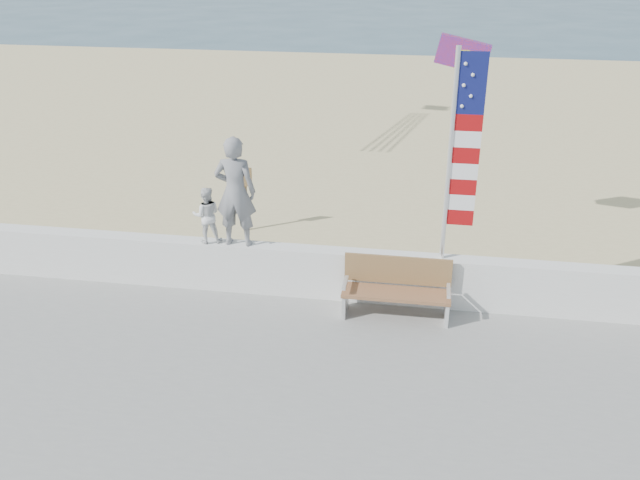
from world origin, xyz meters
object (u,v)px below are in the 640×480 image
(child, at_px, (207,215))
(flag, at_px, (459,149))
(adult, at_px, (235,192))
(bench, at_px, (397,287))

(child, xyz_separation_m, flag, (4.23, -0.00, 1.40))
(adult, bearing_deg, flag, 178.53)
(flag, bearing_deg, child, 180.00)
(bench, bearing_deg, child, 172.37)
(adult, bearing_deg, child, -1.47)
(child, bearing_deg, adult, 163.62)
(child, distance_m, bench, 3.54)
(flag, bearing_deg, adult, 180.00)
(adult, relative_size, bench, 1.09)
(child, height_order, bench, child)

